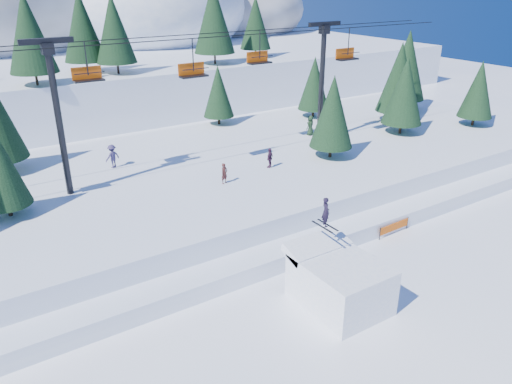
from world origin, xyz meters
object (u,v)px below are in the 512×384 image
jump_kicker (339,281)px  chairlift (191,79)px  banner_far (383,213)px  banner_near (394,227)px

jump_kicker → chairlift: chairlift is taller
chairlift → banner_far: (9.25, -11.24, -8.78)m
chairlift → banner_near: (8.35, -13.16, -8.78)m
jump_kicker → banner_far: size_ratio=2.04×
banner_far → banner_near: bearing=-115.2°
banner_near → banner_far: same height
chairlift → banner_near: chairlift is taller
jump_kicker → banner_near: jump_kicker is taller
banner_near → banner_far: 2.13m
jump_kicker → banner_near: 9.35m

